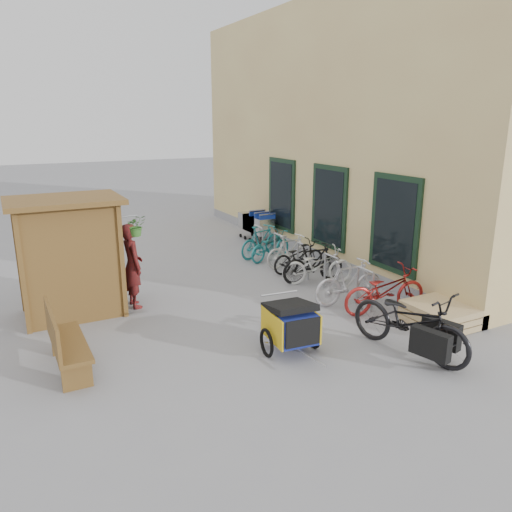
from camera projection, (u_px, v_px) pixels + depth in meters
name	position (u px, v px, depth m)	size (l,w,h in m)	color
ground	(269.00, 328.00, 9.58)	(80.00, 80.00, 0.00)	gray
building	(383.00, 131.00, 15.37)	(6.07, 13.00, 7.00)	#DECA7F
kiosk	(63.00, 241.00, 9.82)	(2.49, 1.65, 2.40)	brown
bike_rack	(303.00, 257.00, 12.52)	(0.05, 5.35, 0.86)	#A5A8AD
pallet_stack	(439.00, 315.00, 9.66)	(1.00, 1.20, 0.40)	tan
bench	(63.00, 340.00, 7.81)	(0.50, 1.64, 1.04)	brown
shopping_carts	(256.00, 223.00, 16.15)	(0.58, 1.60, 1.04)	silver
child_trailer	(291.00, 323.00, 8.49)	(0.99, 1.63, 0.95)	navy
cargo_bike	(411.00, 322.00, 8.38)	(1.27, 2.36, 1.18)	black
person_kiosk	(132.00, 266.00, 10.46)	(0.66, 0.43, 1.80)	maroon
bike_0	(385.00, 290.00, 10.21)	(0.65, 1.86, 0.98)	maroon
bike_1	(349.00, 282.00, 10.71)	(0.47, 1.66, 1.00)	silver
bike_2	(317.00, 265.00, 12.03)	(0.61, 1.74, 0.91)	white
bike_3	(313.00, 263.00, 12.11)	(0.46, 1.64, 0.99)	black
bike_4	(299.00, 256.00, 12.97)	(0.55, 1.57, 0.83)	black
bike_5	(290.00, 251.00, 13.39)	(0.42, 1.50, 0.90)	white
bike_6	(270.00, 246.00, 14.06)	(0.54, 1.56, 0.82)	teal
bike_7	(261.00, 241.00, 14.31)	(0.44, 1.57, 0.95)	teal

